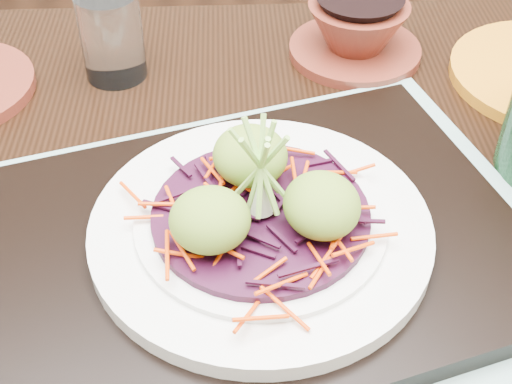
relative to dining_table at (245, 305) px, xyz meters
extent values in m
cube|color=black|center=(0.00, 0.00, 0.08)|extent=(1.33, 0.98, 0.04)
cube|color=#84ABA0|center=(0.01, -0.03, 0.10)|extent=(0.54, 0.45, 0.00)
cube|color=black|center=(0.01, -0.03, 0.11)|extent=(0.47, 0.38, 0.02)
cylinder|color=silver|center=(0.01, -0.03, 0.13)|extent=(0.28, 0.28, 0.01)
cylinder|color=silver|center=(0.01, -0.03, 0.14)|extent=(0.20, 0.20, 0.01)
cylinder|color=#340A23|center=(0.01, -0.03, 0.15)|extent=(0.17, 0.17, 0.01)
ellipsoid|color=olive|center=(-0.03, -0.05, 0.17)|extent=(0.07, 0.07, 0.05)
ellipsoid|color=olive|center=(0.05, -0.05, 0.17)|extent=(0.07, 0.07, 0.05)
ellipsoid|color=olive|center=(0.01, 0.01, 0.17)|extent=(0.07, 0.07, 0.05)
cylinder|color=white|center=(-0.10, 0.27, 0.15)|extent=(0.08, 0.08, 0.10)
cylinder|color=#5B2015|center=(0.18, 0.26, 0.11)|extent=(0.17, 0.17, 0.01)
camera|label=1|loc=(-0.07, -0.43, 0.54)|focal=50.00mm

